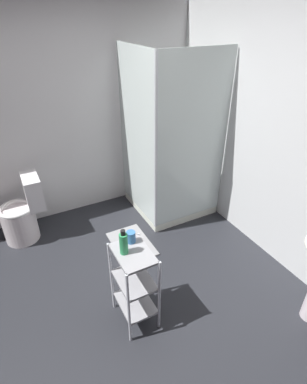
{
  "coord_description": "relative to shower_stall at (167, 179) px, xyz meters",
  "views": [
    {
      "loc": [
        1.65,
        -0.47,
        2.3
      ],
      "look_at": [
        -0.26,
        0.54,
        0.98
      ],
      "focal_mm": 28.35,
      "sensor_mm": 36.0,
      "label": 1
    }
  ],
  "objects": [
    {
      "name": "shower_stall",
      "position": [
        0.0,
        0.0,
        0.0
      ],
      "size": [
        0.92,
        0.92,
        2.0
      ],
      "color": "white",
      "rests_on": "ground_plane"
    },
    {
      "name": "wall_back",
      "position": [
        1.22,
        0.62,
        0.79
      ],
      "size": [
        4.2,
        0.14,
        2.5
      ],
      "color": "silver",
      "rests_on": "ground_plane"
    },
    {
      "name": "body_wash_bottle_green",
      "position": [
        1.26,
        -1.1,
        0.37
      ],
      "size": [
        0.06,
        0.06,
        0.21
      ],
      "color": "#2E9858",
      "rests_on": "storage_cart"
    },
    {
      "name": "toilet",
      "position": [
        -0.27,
        -1.71,
        -0.15
      ],
      "size": [
        0.37,
        0.49,
        0.76
      ],
      "color": "white",
      "rests_on": "ground_plane"
    },
    {
      "name": "wall_left",
      "position": [
        -0.64,
        -1.23,
        0.79
      ],
      "size": [
        0.1,
        4.2,
        2.5
      ],
      "primitive_type": "cube",
      "color": "silver",
      "rests_on": "ground_plane"
    },
    {
      "name": "ground_plane",
      "position": [
        1.21,
        -1.23,
        -0.47
      ],
      "size": [
        4.2,
        4.2,
        0.02
      ],
      "primitive_type": "cube",
      "color": "#24252A"
    },
    {
      "name": "bath_mat",
      "position": [
        0.42,
        -0.69,
        -0.45
      ],
      "size": [
        0.6,
        0.4,
        0.02
      ],
      "primitive_type": "cube",
      "color": "gray",
      "rests_on": "ground_plane"
    },
    {
      "name": "storage_cart",
      "position": [
        1.29,
        -1.05,
        -0.03
      ],
      "size": [
        0.38,
        0.28,
        0.74
      ],
      "color": "silver",
      "rests_on": "ground_plane"
    },
    {
      "name": "rinse_cup",
      "position": [
        1.17,
        -1.01,
        0.32
      ],
      "size": [
        0.07,
        0.07,
        0.1
      ],
      "primitive_type": "cylinder",
      "color": "#3870B2",
      "rests_on": "storage_cart"
    }
  ]
}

